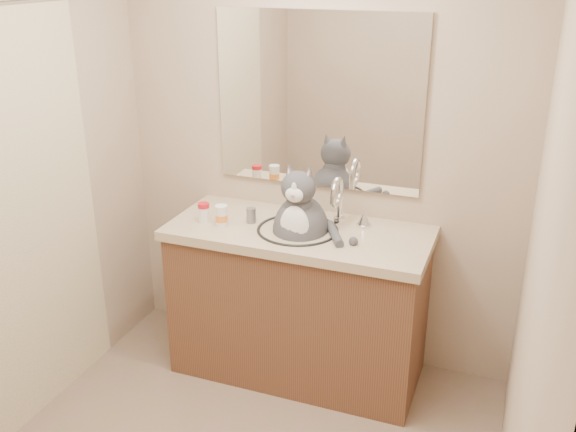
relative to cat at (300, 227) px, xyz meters
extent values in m
cube|color=tan|center=(-0.02, 0.31, 0.33)|extent=(2.20, 0.01, 2.40)
cube|color=tan|center=(1.09, -0.94, 0.33)|extent=(0.01, 2.50, 2.40)
cube|color=brown|center=(-0.02, 0.02, -0.47)|extent=(1.30, 0.55, 0.80)
cube|color=tan|center=(-0.02, 0.02, -0.05)|extent=(1.34, 0.59, 0.05)
torus|color=black|center=(-0.02, 0.00, -0.02)|extent=(0.42, 0.42, 0.02)
ellipsoid|color=white|center=(-0.02, 0.00, -0.10)|extent=(0.40, 0.40, 0.15)
cylinder|color=silver|center=(0.15, 0.17, 0.08)|extent=(0.03, 0.03, 0.18)
torus|color=silver|center=(0.15, 0.11, 0.17)|extent=(0.03, 0.16, 0.16)
cone|color=silver|center=(0.28, 0.17, 0.03)|extent=(0.06, 0.06, 0.08)
cube|color=white|center=(-0.02, 0.29, 0.58)|extent=(1.10, 0.02, 0.90)
cube|color=beige|center=(-1.07, -0.84, 0.13)|extent=(0.01, 1.20, 1.90)
ellipsoid|color=#444348|center=(0.00, 0.01, -0.04)|extent=(0.30, 0.33, 0.38)
ellipsoid|color=white|center=(0.00, -0.09, 0.02)|extent=(0.16, 0.09, 0.24)
ellipsoid|color=#444348|center=(0.00, -0.03, 0.22)|extent=(0.18, 0.16, 0.17)
ellipsoid|color=white|center=(0.00, -0.10, 0.20)|extent=(0.09, 0.05, 0.07)
sphere|color=#D88C8C|center=(0.00, -0.13, 0.21)|extent=(0.02, 0.02, 0.02)
cone|color=#444348|center=(-0.05, -0.02, 0.30)|extent=(0.08, 0.06, 0.08)
cone|color=#444348|center=(0.05, -0.02, 0.30)|extent=(0.08, 0.06, 0.08)
cylinder|color=#444348|center=(0.19, -0.02, -0.01)|extent=(0.16, 0.25, 0.04)
cylinder|color=white|center=(-0.51, -0.07, 0.02)|extent=(0.07, 0.07, 0.08)
cylinder|color=red|center=(-0.51, -0.07, 0.07)|extent=(0.07, 0.07, 0.02)
cylinder|color=white|center=(-0.40, -0.08, 0.02)|extent=(0.08, 0.08, 0.09)
cylinder|color=orange|center=(-0.40, -0.08, 0.02)|extent=(0.08, 0.08, 0.04)
cylinder|color=white|center=(-0.40, -0.08, 0.08)|extent=(0.08, 0.08, 0.02)
cylinder|color=slate|center=(-0.28, 0.01, 0.02)|extent=(0.06, 0.06, 0.08)
camera|label=1|loc=(0.99, -2.81, 1.26)|focal=40.00mm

